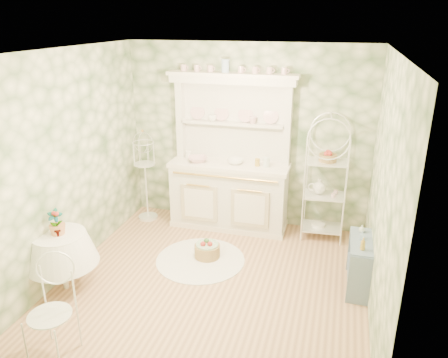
% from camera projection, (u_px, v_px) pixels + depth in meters
% --- Properties ---
extents(floor, '(3.60, 3.60, 0.00)m').
position_uv_depth(floor, '(213.00, 281.00, 5.31)').
color(floor, tan).
rests_on(floor, ground).
extents(ceiling, '(3.60, 3.60, 0.00)m').
position_uv_depth(ceiling, '(211.00, 51.00, 4.36)').
color(ceiling, white).
rests_on(ceiling, floor).
extents(wall_left, '(3.60, 3.60, 0.00)m').
position_uv_depth(wall_left, '(70.00, 164.00, 5.28)').
color(wall_left, beige).
rests_on(wall_left, floor).
extents(wall_right, '(3.60, 3.60, 0.00)m').
position_uv_depth(wall_right, '(383.00, 194.00, 4.39)').
color(wall_right, beige).
rests_on(wall_right, floor).
extents(wall_back, '(3.60, 3.60, 0.00)m').
position_uv_depth(wall_back, '(247.00, 137.00, 6.46)').
color(wall_back, beige).
rests_on(wall_back, floor).
extents(wall_front, '(3.60, 3.60, 0.00)m').
position_uv_depth(wall_front, '(141.00, 259.00, 3.21)').
color(wall_front, beige).
rests_on(wall_front, floor).
extents(kitchen_dresser, '(1.87, 0.61, 2.29)m').
position_uv_depth(kitchen_dresser, '(229.00, 154.00, 6.33)').
color(kitchen_dresser, white).
rests_on(kitchen_dresser, floor).
extents(bakers_rack, '(0.55, 0.41, 1.68)m').
position_uv_depth(bakers_rack, '(325.00, 183.00, 6.09)').
color(bakers_rack, white).
rests_on(bakers_rack, floor).
extents(side_shelf, '(0.31, 0.73, 0.61)m').
position_uv_depth(side_shelf, '(359.00, 264.00, 5.10)').
color(side_shelf, slate).
rests_on(side_shelf, floor).
extents(round_table, '(0.85, 0.85, 0.75)m').
position_uv_depth(round_table, '(62.00, 260.00, 5.05)').
color(round_table, white).
rests_on(round_table, floor).
extents(cafe_chair, '(0.58, 0.58, 0.97)m').
position_uv_depth(cafe_chair, '(49.00, 312.00, 4.00)').
color(cafe_chair, white).
rests_on(cafe_chair, floor).
extents(birdcage_stand, '(0.40, 0.40, 1.50)m').
position_uv_depth(birdcage_stand, '(145.00, 174.00, 6.71)').
color(birdcage_stand, white).
rests_on(birdcage_stand, floor).
extents(floor_basket, '(0.36, 0.36, 0.20)m').
position_uv_depth(floor_basket, '(207.00, 251.00, 5.81)').
color(floor_basket, '#A7844F').
rests_on(floor_basket, floor).
extents(lace_rug, '(1.24, 1.24, 0.01)m').
position_uv_depth(lace_rug, '(200.00, 260.00, 5.77)').
color(lace_rug, white).
rests_on(lace_rug, floor).
extents(bowl_floral, '(0.37, 0.37, 0.07)m').
position_uv_depth(bowl_floral, '(198.00, 161.00, 6.44)').
color(bowl_floral, white).
rests_on(bowl_floral, kitchen_dresser).
extents(bowl_white, '(0.26, 0.26, 0.07)m').
position_uv_depth(bowl_white, '(235.00, 163.00, 6.35)').
color(bowl_white, white).
rests_on(bowl_white, kitchen_dresser).
extents(cup_left, '(0.15, 0.15, 0.10)m').
position_uv_depth(cup_left, '(212.00, 119.00, 6.38)').
color(cup_left, white).
rests_on(cup_left, kitchen_dresser).
extents(cup_right, '(0.14, 0.14, 0.10)m').
position_uv_depth(cup_right, '(253.00, 122.00, 6.23)').
color(cup_right, white).
rests_on(cup_right, kitchen_dresser).
extents(potted_geranium, '(0.20, 0.17, 0.32)m').
position_uv_depth(potted_geranium, '(56.00, 225.00, 4.85)').
color(potted_geranium, '#3F7238').
rests_on(potted_geranium, round_table).
extents(bottle_amber, '(0.07, 0.07, 0.15)m').
position_uv_depth(bottle_amber, '(363.00, 244.00, 4.78)').
color(bottle_amber, '#B08D30').
rests_on(bottle_amber, side_shelf).
extents(bottle_blue, '(0.05, 0.05, 0.10)m').
position_uv_depth(bottle_blue, '(362.00, 236.00, 5.02)').
color(bottle_blue, '#9DBBDB').
rests_on(bottle_blue, side_shelf).
extents(bottle_glass, '(0.09, 0.09, 0.09)m').
position_uv_depth(bottle_glass, '(362.00, 230.00, 5.18)').
color(bottle_glass, silver).
rests_on(bottle_glass, side_shelf).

